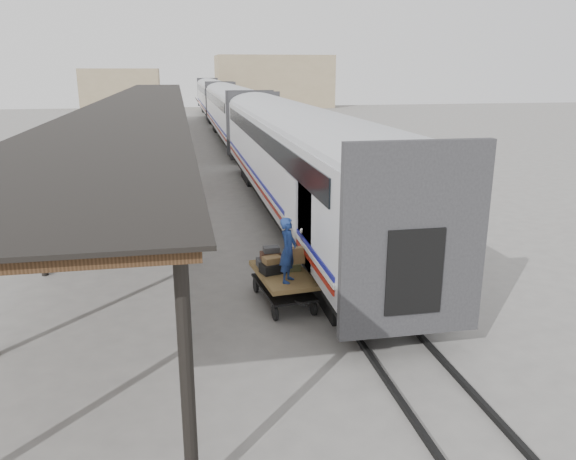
% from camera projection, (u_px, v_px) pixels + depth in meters
% --- Properties ---
extents(ground, '(160.00, 160.00, 0.00)m').
position_uv_depth(ground, '(237.00, 301.00, 14.98)').
color(ground, slate).
rests_on(ground, ground).
extents(train, '(3.45, 76.01, 4.01)m').
position_uv_depth(train, '(232.00, 109.00, 46.71)').
color(train, silver).
rests_on(train, ground).
extents(canopy, '(4.90, 64.30, 4.15)m').
position_uv_depth(canopy, '(144.00, 100.00, 35.90)').
color(canopy, '#422B19').
rests_on(canopy, ground).
extents(rails, '(1.54, 150.00, 0.12)m').
position_uv_depth(rails, '(233.00, 141.00, 47.63)').
color(rails, black).
rests_on(rails, ground).
extents(building_far, '(18.00, 10.00, 8.00)m').
position_uv_depth(building_far, '(273.00, 81.00, 90.02)').
color(building_far, tan).
rests_on(building_far, ground).
extents(building_left, '(12.00, 8.00, 6.00)m').
position_uv_depth(building_left, '(121.00, 88.00, 89.70)').
color(building_left, tan).
rests_on(building_left, ground).
extents(baggage_cart, '(1.52, 2.53, 0.86)m').
position_uv_depth(baggage_cart, '(283.00, 280.00, 14.66)').
color(baggage_cart, brown).
rests_on(baggage_cart, ground).
extents(suitcase_stack, '(1.11, 1.19, 0.57)m').
position_uv_depth(suitcase_stack, '(276.00, 262.00, 14.87)').
color(suitcase_stack, '#38383A').
rests_on(suitcase_stack, baggage_cart).
extents(luggage_tug, '(1.41, 1.89, 1.49)m').
position_uv_depth(luggage_tug, '(169.00, 180.00, 27.70)').
color(luggage_tug, maroon).
rests_on(luggage_tug, ground).
extents(porter, '(0.63, 0.71, 1.64)m').
position_uv_depth(porter, '(288.00, 250.00, 13.77)').
color(porter, navy).
rests_on(porter, baggage_cart).
extents(pedestrian, '(0.93, 0.39, 1.59)m').
position_uv_depth(pedestrian, '(138.00, 180.00, 27.00)').
color(pedestrian, black).
rests_on(pedestrian, ground).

